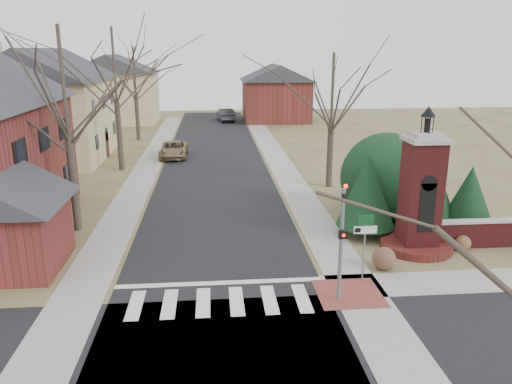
{
  "coord_description": "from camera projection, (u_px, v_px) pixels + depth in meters",
  "views": [
    {
      "loc": [
        -0.13,
        -15.43,
        8.77
      ],
      "look_at": [
        1.77,
        6.0,
        2.6
      ],
      "focal_mm": 35.0,
      "sensor_mm": 36.0,
      "label": 1
    }
  ],
  "objects": [
    {
      "name": "bare_tree_3",
      "position": [
        333.0,
        84.0,
        31.32
      ],
      "size": [
        7.0,
        7.0,
        9.7
      ],
      "color": "#473D33",
      "rests_on": "ground"
    },
    {
      "name": "garage_left",
      "position": [
        6.0,
        217.0,
        20.17
      ],
      "size": [
        4.8,
        4.8,
        4.29
      ],
      "color": "maroon",
      "rests_on": "ground"
    },
    {
      "name": "cross_street",
      "position": [
        222.0,
        366.0,
        14.33
      ],
      "size": [
        120.0,
        8.0,
        0.01
      ],
      "primitive_type": "cube",
      "color": "black",
      "rests_on": "ground"
    },
    {
      "name": "sign_post",
      "position": [
        365.0,
        235.0,
        19.04
      ],
      "size": [
        0.9,
        0.07,
        2.75
      ],
      "color": "slate",
      "rests_on": "ground"
    },
    {
      "name": "bare_tree_2",
      "position": [
        134.0,
        68.0,
        48.15
      ],
      "size": [
        7.35,
        7.35,
        10.19
      ],
      "color": "#473D33",
      "rests_on": "ground"
    },
    {
      "name": "dry_shrub_right",
      "position": [
        463.0,
        243.0,
        22.44
      ],
      "size": [
        0.73,
        0.73,
        0.73
      ],
      "primitive_type": "sphere",
      "color": "brown",
      "rests_on": "ground"
    },
    {
      "name": "evergreen_far",
      "position": [
        470.0,
        194.0,
        24.64
      ],
      "size": [
        2.4,
        2.4,
        3.3
      ],
      "color": "#473D33",
      "rests_on": "ground"
    },
    {
      "name": "brick_gate_monument",
      "position": [
        420.0,
        204.0,
        22.15
      ],
      "size": [
        3.2,
        3.2,
        6.47
      ],
      "color": "maroon",
      "rests_on": "ground"
    },
    {
      "name": "house_distant_left",
      "position": [
        114.0,
        88.0,
        60.98
      ],
      "size": [
        10.8,
        8.8,
        8.53
      ],
      "color": "#D2BA8C",
      "rests_on": "ground"
    },
    {
      "name": "evergreen_mass",
      "position": [
        386.0,
        174.0,
        26.4
      ],
      "size": [
        4.8,
        4.8,
        4.8
      ],
      "primitive_type": "sphere",
      "color": "#103218",
      "rests_on": "ground"
    },
    {
      "name": "ground",
      "position": [
        220.0,
        313.0,
        17.21
      ],
      "size": [
        120.0,
        120.0,
        0.0
      ],
      "primitive_type": "plane",
      "color": "brown",
      "rests_on": "ground"
    },
    {
      "name": "pickup_truck",
      "position": [
        174.0,
        149.0,
        41.92
      ],
      "size": [
        2.23,
        4.77,
        1.32
      ],
      "primitive_type": "imported",
      "rotation": [
        0.0,
        0.0,
        -0.01
      ],
      "color": "olive",
      "rests_on": "ground"
    },
    {
      "name": "evergreen_near",
      "position": [
        367.0,
        190.0,
        23.88
      ],
      "size": [
        2.8,
        2.8,
        4.1
      ],
      "color": "#473D33",
      "rests_on": "ground"
    },
    {
      "name": "evergreen_mid",
      "position": [
        424.0,
        176.0,
        25.23
      ],
      "size": [
        3.4,
        3.4,
        4.7
      ],
      "color": "#473D33",
      "rests_on": "ground"
    },
    {
      "name": "sidewalk_left",
      "position": [
        146.0,
        169.0,
        37.83
      ],
      "size": [
        2.0,
        60.0,
        0.02
      ],
      "primitive_type": "cube",
      "color": "gray",
      "rests_on": "ground"
    },
    {
      "name": "house_stucco_left",
      "position": [
        47.0,
        102.0,
        40.65
      ],
      "size": [
        9.8,
        12.8,
        9.28
      ],
      "color": "#D2BA8C",
      "rests_on": "ground"
    },
    {
      "name": "bare_tree_1",
      "position": [
        114.0,
        60.0,
        35.47
      ],
      "size": [
        8.4,
        8.4,
        11.64
      ],
      "color": "#473D33",
      "rests_on": "ground"
    },
    {
      "name": "curb_apron",
      "position": [
        349.0,
        294.0,
        18.57
      ],
      "size": [
        2.4,
        2.4,
        0.02
      ],
      "primitive_type": "cube",
      "color": "brown",
      "rests_on": "ground"
    },
    {
      "name": "crosswalk_zone",
      "position": [
        220.0,
        302.0,
        17.97
      ],
      "size": [
        8.0,
        2.2,
        0.02
      ],
      "primitive_type": "cube",
      "color": "silver",
      "rests_on": "ground"
    },
    {
      "name": "sidewalk_right_main",
      "position": [
        282.0,
        166.0,
        38.71
      ],
      "size": [
        2.0,
        60.0,
        0.02
      ],
      "primitive_type": "cube",
      "color": "gray",
      "rests_on": "ground"
    },
    {
      "name": "main_street",
      "position": [
        215.0,
        168.0,
        38.27
      ],
      "size": [
        8.0,
        70.0,
        0.01
      ],
      "primitive_type": "cube",
      "color": "black",
      "rests_on": "ground"
    },
    {
      "name": "traffic_signal_pole",
      "position": [
        342.0,
        233.0,
        17.41
      ],
      "size": [
        0.28,
        0.41,
        4.5
      ],
      "color": "slate",
      "rests_on": "ground"
    },
    {
      "name": "distant_car",
      "position": [
        226.0,
        115.0,
        63.07
      ],
      "size": [
        2.37,
        5.07,
        1.61
      ],
      "primitive_type": "imported",
      "rotation": [
        0.0,
        0.0,
        3.28
      ],
      "color": "#34353B",
      "rests_on": "ground"
    },
    {
      "name": "brick_garden_wall",
      "position": [
        511.0,
        232.0,
        22.95
      ],
      "size": [
        7.5,
        0.5,
        1.3
      ],
      "color": "maroon",
      "rests_on": "ground"
    },
    {
      "name": "house_distant_right",
      "position": [
        276.0,
        92.0,
        62.83
      ],
      "size": [
        8.8,
        8.8,
        7.3
      ],
      "color": "maroon",
      "rests_on": "ground"
    },
    {
      "name": "stop_bar",
      "position": [
        219.0,
        283.0,
        19.41
      ],
      "size": [
        8.0,
        0.35,
        0.02
      ],
      "primitive_type": "cube",
      "color": "silver",
      "rests_on": "ground"
    },
    {
      "name": "dry_shrub_left",
      "position": [
        384.0,
        258.0,
        20.52
      ],
      "size": [
        0.97,
        0.97,
        0.97
      ],
      "primitive_type": "sphere",
      "color": "brown",
      "rests_on": "ground"
    },
    {
      "name": "bare_tree_0",
      "position": [
        62.0,
        73.0,
        23.11
      ],
      "size": [
        8.05,
        8.05,
        11.15
      ],
      "color": "#473D33",
      "rests_on": "ground"
    }
  ]
}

